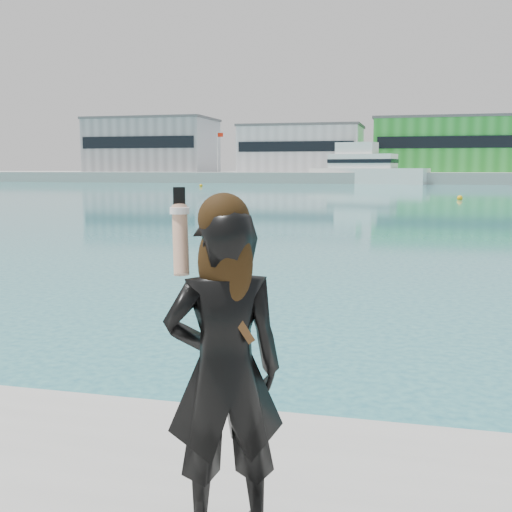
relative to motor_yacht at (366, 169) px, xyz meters
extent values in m
cube|color=#9E9E99|center=(7.71, 17.45, -1.70)|extent=(320.00, 40.00, 2.00)
cube|color=gray|center=(-47.29, 15.45, 4.80)|extent=(26.00, 16.00, 11.00)
cube|color=black|center=(-47.29, 7.35, 5.35)|extent=(24.70, 0.20, 2.42)
cube|color=#59595B|center=(-47.29, 15.45, 10.55)|extent=(26.52, 16.32, 0.50)
cube|color=silver|center=(-14.29, 15.45, 3.80)|extent=(24.00, 15.00, 9.00)
cube|color=black|center=(-14.29, 7.85, 4.25)|extent=(22.80, 0.20, 1.98)
cube|color=#59595B|center=(-14.29, 15.45, 8.55)|extent=(24.48, 15.30, 0.50)
cube|color=green|center=(15.71, 15.45, 4.30)|extent=(30.00, 16.00, 10.00)
cube|color=black|center=(15.71, 7.35, 4.80)|extent=(28.50, 0.20, 2.20)
cube|color=#59595B|center=(15.71, 15.45, 9.55)|extent=(30.60, 16.32, 0.50)
cylinder|color=silver|center=(-30.29, 8.45, 3.30)|extent=(0.16, 0.16, 8.00)
cube|color=red|center=(-29.69, 8.45, 6.70)|extent=(1.20, 0.04, 0.80)
cube|color=white|center=(0.58, -0.14, -1.33)|extent=(21.34, 10.32, 2.74)
cube|color=white|center=(-0.54, 0.13, 1.30)|extent=(12.23, 7.32, 2.52)
cube|color=white|center=(-1.65, 0.39, 3.59)|extent=(7.57, 5.37, 2.06)
cube|color=black|center=(-0.54, 0.13, 1.30)|extent=(12.48, 7.48, 0.69)
cylinder|color=silver|center=(-1.65, 0.39, 5.76)|extent=(0.18, 0.18, 2.29)
sphere|color=#FFB10D|center=(12.78, -57.03, -2.70)|extent=(0.50, 0.50, 0.50)
sphere|color=#FFB10D|center=(-22.76, -23.85, -2.70)|extent=(0.50, 0.50, 0.50)
imported|color=black|center=(8.17, -113.29, -1.01)|extent=(0.77, 0.65, 1.78)
sphere|color=black|center=(8.17, -113.30, -0.18)|extent=(0.27, 0.27, 0.27)
ellipsoid|color=black|center=(8.19, -113.35, -0.40)|extent=(0.30, 0.15, 0.48)
cylinder|color=tan|center=(7.92, -113.28, -0.30)|extent=(0.16, 0.22, 0.39)
cylinder|color=white|center=(7.91, -113.25, -0.14)|extent=(0.11, 0.11, 0.04)
cube|color=black|center=(7.89, -113.21, -0.08)|extent=(0.07, 0.04, 0.13)
cube|color=#4C2D14|center=(8.23, -113.35, -0.65)|extent=(0.24, 0.12, 0.36)
camera|label=1|loc=(9.15, -116.49, 0.09)|focal=45.00mm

